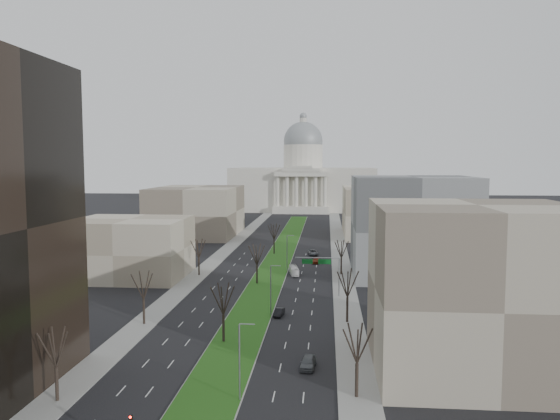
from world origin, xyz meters
The scene contains 28 objects.
ground centered at (0.00, 120.00, 0.00)m, with size 600.00×600.00×0.00m, color black.
median centered at (0.00, 118.99, 0.10)m, with size 8.00×222.03×0.20m.
sidewalk_left centered at (-17.50, 95.00, 0.07)m, with size 5.00×330.00×0.15m, color gray.
sidewalk_right centered at (17.50, 95.00, 0.07)m, with size 5.00×330.00×0.15m, color gray.
capitol centered at (0.00, 269.59, 16.31)m, with size 80.00×46.00×55.00m.
building_beige_left centered at (-33.00, 85.00, 7.00)m, with size 26.00×22.00×14.00m, color tan.
building_tan_right centered at (33.00, 32.00, 11.00)m, with size 26.00×24.00×22.00m, color gray.
building_grey_right centered at (34.00, 92.00, 12.00)m, with size 28.00×26.00×24.00m, color #595B5E.
building_far_left centered at (-35.00, 160.00, 9.00)m, with size 30.00×40.00×18.00m, color gray.
building_far_right centered at (35.00, 165.00, 9.00)m, with size 30.00×40.00×18.00m, color tan.
tree_left_near centered at (-17.20, 18.00, 6.61)m, with size 5.10×5.10×9.18m.
tree_left_mid centered at (-17.20, 48.00, 7.00)m, with size 5.40×5.40×9.72m.
tree_left_far centered at (-17.20, 88.00, 6.84)m, with size 5.28×5.28×9.50m.
tree_right_near centered at (17.20, 22.00, 6.69)m, with size 5.16×5.16×9.29m.
tree_right_mid centered at (17.20, 52.00, 7.16)m, with size 5.52×5.52×9.94m.
tree_right_far centered at (17.20, 92.00, 6.53)m, with size 5.04×5.04×9.07m.
tree_median_a centered at (-2.00, 40.00, 7.00)m, with size 5.40×5.40×9.72m.
tree_median_b centered at (-2.00, 80.00, 7.00)m, with size 5.40×5.40×9.72m.
tree_median_c centered at (-2.00, 120.00, 7.00)m, with size 5.40×5.40×9.72m.
streetlamp_median_a centered at (3.76, 20.00, 4.81)m, with size 1.90×0.20×9.16m.
streetlamp_median_b centered at (3.76, 55.00, 4.81)m, with size 1.90×0.20×9.16m.
streetlamp_median_c centered at (3.76, 95.00, 4.81)m, with size 1.90×0.20×9.16m.
mast_arm_signs centered at (13.49, 70.03, 6.11)m, with size 9.12×0.24×8.09m.
car_grey_near centered at (11.23, 30.76, 0.79)m, with size 1.87×4.66×1.59m, color #52565A.
car_black centered at (5.20, 55.02, 0.66)m, with size 1.41×4.03×1.33m, color black.
car_red centered at (10.73, 106.68, 0.67)m, with size 1.87×4.60×1.34m, color maroon.
car_grey_far centered at (9.62, 119.36, 0.78)m, with size 2.59×5.61×1.56m, color #54575C.
box_van centered at (5.72, 90.88, 1.06)m, with size 1.78×7.59×2.11m, color white.
Camera 1 is at (13.55, -40.14, 27.57)m, focal length 35.00 mm.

